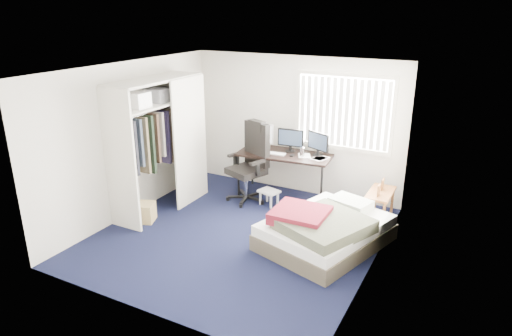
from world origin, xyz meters
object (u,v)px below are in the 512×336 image
at_px(bed, 324,229).
at_px(nightstand, 380,195).
at_px(desk, 286,152).
at_px(office_chair, 250,170).

bearing_deg(bed, nightstand, 67.31).
bearing_deg(desk, bed, -48.73).
bearing_deg(office_chair, desk, 42.71).
bearing_deg(desk, office_chair, -137.29).
xyz_separation_m(office_chair, nightstand, (2.26, 0.19, -0.11)).
relative_size(office_chair, bed, 0.68).
distance_m(desk, office_chair, 0.72).
height_order(office_chair, nightstand, office_chair).
distance_m(office_chair, nightstand, 2.28).
bearing_deg(desk, nightstand, -8.08).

